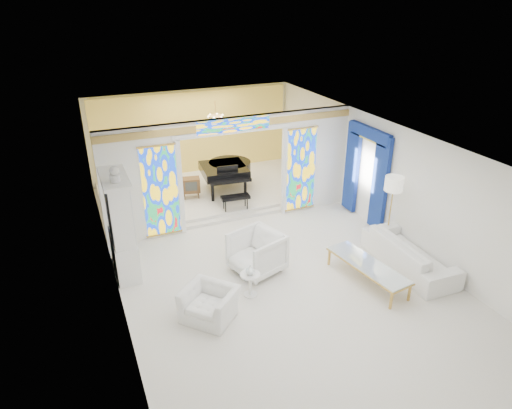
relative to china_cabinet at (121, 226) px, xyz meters
name	(u,v)px	position (x,y,z in m)	size (l,w,h in m)	color
floor	(262,255)	(3.22, -0.60, -1.17)	(12.00, 12.00, 0.00)	silver
ceiling	(263,138)	(3.22, -0.60, 1.83)	(7.00, 12.00, 0.02)	white
wall_back	(193,133)	(3.22, 5.40, 0.33)	(7.00, 0.02, 3.00)	white
wall_front	(456,382)	(3.22, -6.60, 0.33)	(7.00, 0.02, 3.00)	white
wall_left	(109,227)	(-0.28, -0.60, 0.33)	(0.02, 12.00, 3.00)	white
wall_right	(385,178)	(6.72, -0.60, 0.33)	(0.02, 12.00, 3.00)	white
partition_wall	(233,166)	(3.22, 1.40, 0.48)	(7.00, 0.22, 3.00)	white
stained_glass_left	(161,192)	(1.19, 1.29, 0.13)	(0.90, 0.04, 2.40)	gold
stained_glass_right	(301,170)	(5.25, 1.29, 0.13)	(0.90, 0.04, 2.40)	gold
stained_glass_transom	(234,125)	(3.22, 1.29, 1.65)	(2.00, 0.04, 0.34)	gold
alcove_platform	(212,191)	(3.22, 3.50, -1.08)	(6.80, 3.80, 0.18)	silver
gold_curtain_back	(194,134)	(3.22, 5.28, 0.33)	(6.70, 0.10, 2.90)	#D9C34B
chandelier	(216,116)	(3.42, 3.40, 1.38)	(0.48, 0.48, 0.30)	#BF9543
blue_drapes	(366,167)	(6.62, 0.10, 0.41)	(0.14, 1.85, 2.65)	navy
china_cabinet	(121,226)	(0.00, 0.00, 0.00)	(0.56, 1.46, 2.72)	white
armchair_left	(209,304)	(1.28, -2.38, -0.84)	(1.01, 0.88, 0.65)	white
armchair_right	(257,253)	(2.80, -1.20, -0.68)	(1.04, 1.08, 0.98)	white
sofa	(409,253)	(6.17, -2.45, -0.80)	(2.54, 0.99, 0.74)	white
side_table	(250,281)	(2.30, -2.02, -0.82)	(0.47, 0.47, 0.54)	white
vase	(250,270)	(2.30, -2.02, -0.53)	(0.20, 0.20, 0.21)	silver
coffee_table	(368,265)	(4.90, -2.57, -0.74)	(0.95, 2.18, 0.47)	white
floor_lamp	(394,187)	(6.42, -1.32, 0.41)	(0.52, 0.52, 1.85)	#BF9543
grand_piano	(227,169)	(3.67, 3.24, -0.30)	(1.79, 2.62, 1.03)	black
tv_console	(191,185)	(2.44, 3.07, -0.58)	(0.61, 0.47, 0.63)	brown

